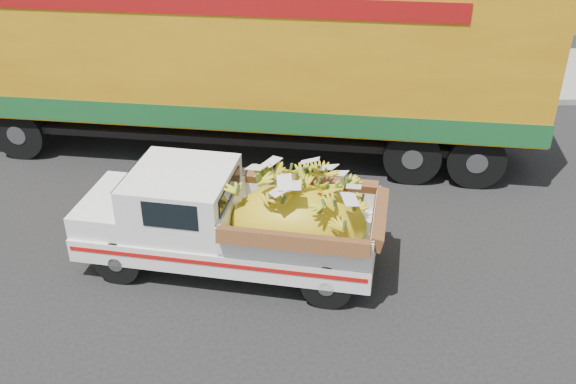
{
  "coord_description": "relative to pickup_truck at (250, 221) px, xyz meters",
  "views": [
    {
      "loc": [
        1.93,
        -7.63,
        6.04
      ],
      "look_at": [
        2.09,
        1.02,
        1.1
      ],
      "focal_mm": 40.0,
      "sensor_mm": 36.0,
      "label": 1
    }
  ],
  "objects": [
    {
      "name": "ground",
      "position": [
        -1.51,
        -0.58,
        -0.85
      ],
      "size": [
        100.0,
        100.0,
        0.0
      ],
      "primitive_type": "plane",
      "color": "black",
      "rests_on": "ground"
    },
    {
      "name": "semi_trailer",
      "position": [
        -0.27,
        4.29,
        1.27
      ],
      "size": [
        12.07,
        4.32,
        3.8
      ],
      "rotation": [
        0.0,
        0.0,
        -0.16
      ],
      "color": "black",
      "rests_on": "ground"
    },
    {
      "name": "curb",
      "position": [
        -1.51,
        6.74,
        -0.78
      ],
      "size": [
        60.0,
        0.25,
        0.15
      ],
      "primitive_type": "cube",
      "color": "gray",
      "rests_on": "ground"
    },
    {
      "name": "sidewalk",
      "position": [
        -1.51,
        8.84,
        -0.78
      ],
      "size": [
        60.0,
        4.0,
        0.14
      ],
      "primitive_type": "cube",
      "color": "gray",
      "rests_on": "ground"
    },
    {
      "name": "pickup_truck",
      "position": [
        0.0,
        0.0,
        0.0
      ],
      "size": [
        4.75,
        2.52,
        1.58
      ],
      "rotation": [
        0.0,
        0.0,
        -0.2
      ],
      "color": "black",
      "rests_on": "ground"
    }
  ]
}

